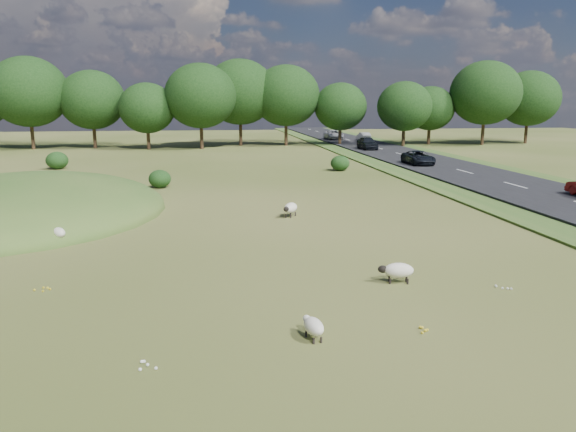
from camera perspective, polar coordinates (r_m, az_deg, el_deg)
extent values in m
plane|color=#374B17|center=(40.97, -6.02, 3.01)|extent=(160.00, 160.00, 0.00)
ellipsoid|color=#33561E|center=(34.65, -25.67, 0.34)|extent=(16.00, 20.00, 4.00)
cube|color=black|center=(55.22, 14.81, 5.04)|extent=(8.00, 150.00, 0.25)
cylinder|color=black|center=(79.21, -24.55, 7.69)|extent=(0.44, 0.44, 4.18)
ellipsoid|color=black|center=(79.11, -24.86, 11.38)|extent=(9.75, 9.75, 8.78)
cylinder|color=black|center=(78.18, -19.06, 7.85)|extent=(0.44, 0.44, 3.61)
ellipsoid|color=black|center=(78.06, -19.28, 11.07)|extent=(8.41, 8.41, 7.57)
cylinder|color=black|center=(74.41, -14.00, 7.75)|extent=(0.44, 0.44, 3.02)
ellipsoid|color=black|center=(74.27, -14.15, 10.59)|extent=(7.04, 7.04, 6.34)
cylinder|color=black|center=(73.58, -8.78, 8.26)|extent=(0.44, 0.44, 3.90)
ellipsoid|color=black|center=(73.47, -8.90, 11.97)|extent=(9.09, 9.09, 8.18)
cylinder|color=black|center=(78.63, -4.83, 8.68)|extent=(0.44, 0.44, 4.22)
ellipsoid|color=black|center=(78.54, -4.90, 12.44)|extent=(9.85, 9.85, 8.86)
cylinder|color=black|center=(78.31, -0.20, 8.61)|extent=(0.44, 0.44, 3.94)
ellipsoid|color=black|center=(78.21, -0.20, 12.14)|extent=(9.20, 9.20, 8.28)
cylinder|color=black|center=(78.81, 5.30, 8.27)|extent=(0.44, 0.44, 3.09)
ellipsoid|color=black|center=(78.68, 5.35, 11.01)|extent=(7.20, 7.20, 6.48)
cylinder|color=black|center=(77.69, 11.65, 8.04)|extent=(0.44, 0.44, 3.12)
ellipsoid|color=black|center=(77.56, 11.76, 10.86)|extent=(7.29, 7.29, 6.56)
cylinder|color=black|center=(83.07, 14.12, 8.09)|extent=(0.44, 0.44, 2.93)
ellipsoid|color=black|center=(82.95, 14.24, 10.55)|extent=(6.84, 6.84, 6.16)
cylinder|color=black|center=(83.87, 19.19, 8.25)|extent=(0.44, 0.44, 4.16)
ellipsoid|color=black|center=(83.78, 19.42, 11.71)|extent=(9.71, 9.71, 8.74)
cylinder|color=black|center=(89.32, 23.03, 8.00)|extent=(0.44, 0.44, 3.74)
ellipsoid|color=black|center=(89.22, 23.27, 10.92)|extent=(8.72, 8.72, 7.84)
ellipsoid|color=black|center=(41.00, -12.90, 3.70)|extent=(1.58, 1.58, 1.29)
ellipsoid|color=black|center=(50.02, 5.31, 5.36)|extent=(1.66, 1.66, 1.36)
ellipsoid|color=black|center=(55.17, -22.41, 5.24)|extent=(1.94, 1.94, 1.59)
ellipsoid|color=beige|center=(25.98, -22.25, -1.58)|extent=(0.86, 0.99, 0.45)
ellipsoid|color=black|center=(26.42, -22.58, -1.33)|extent=(0.33, 0.35, 0.23)
cylinder|color=black|center=(26.27, -22.59, -2.33)|extent=(0.06, 0.06, 0.32)
cylinder|color=black|center=(26.34, -22.14, -2.26)|extent=(0.06, 0.06, 0.32)
cylinder|color=black|center=(25.80, -22.24, -2.55)|extent=(0.06, 0.06, 0.32)
cylinder|color=black|center=(25.86, -21.78, -2.48)|extent=(0.06, 0.06, 0.32)
ellipsoid|color=beige|center=(14.79, 2.62, -11.13)|extent=(0.62, 0.91, 0.43)
ellipsoid|color=silver|center=(15.16, 1.93, -10.42)|extent=(0.26, 0.31, 0.21)
cylinder|color=black|center=(15.07, 1.86, -11.88)|extent=(0.06, 0.06, 0.16)
cylinder|color=black|center=(15.15, 2.61, -11.76)|extent=(0.06, 0.06, 0.16)
cylinder|color=black|center=(14.66, 2.62, -12.58)|extent=(0.06, 0.06, 0.16)
cylinder|color=black|center=(14.74, 3.38, -12.46)|extent=(0.06, 0.06, 0.16)
ellipsoid|color=beige|center=(19.48, 11.19, -5.44)|extent=(1.09, 0.71, 0.52)
ellipsoid|color=black|center=(19.40, 9.59, -5.35)|extent=(0.37, 0.30, 0.26)
cylinder|color=black|center=(19.43, 10.34, -6.55)|extent=(0.07, 0.07, 0.19)
cylinder|color=black|center=(19.66, 10.24, -6.32)|extent=(0.07, 0.07, 0.19)
cylinder|color=black|center=(19.51, 12.06, -6.53)|extent=(0.07, 0.07, 0.19)
cylinder|color=black|center=(19.75, 11.94, -6.31)|extent=(0.07, 0.07, 0.19)
ellipsoid|color=beige|center=(29.92, 0.27, 0.83)|extent=(1.07, 1.24, 0.56)
ellipsoid|color=black|center=(29.38, -0.18, 0.71)|extent=(0.41, 0.44, 0.28)
cylinder|color=black|center=(29.65, 0.27, -0.02)|extent=(0.08, 0.08, 0.21)
cylinder|color=black|center=(29.76, -0.21, 0.02)|extent=(0.08, 0.08, 0.21)
cylinder|color=black|center=(30.23, 0.75, 0.20)|extent=(0.08, 0.08, 0.21)
cylinder|color=black|center=(30.33, 0.27, 0.24)|extent=(0.08, 0.08, 0.21)
imported|color=silver|center=(88.09, 4.66, 8.25)|extent=(2.36, 5.11, 1.42)
imported|color=silver|center=(85.65, 7.70, 8.02)|extent=(1.30, 3.74, 1.23)
imported|color=black|center=(54.17, 13.10, 5.80)|extent=(2.07, 4.49, 1.25)
imported|color=black|center=(70.17, 8.07, 7.36)|extent=(1.81, 4.49, 1.53)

